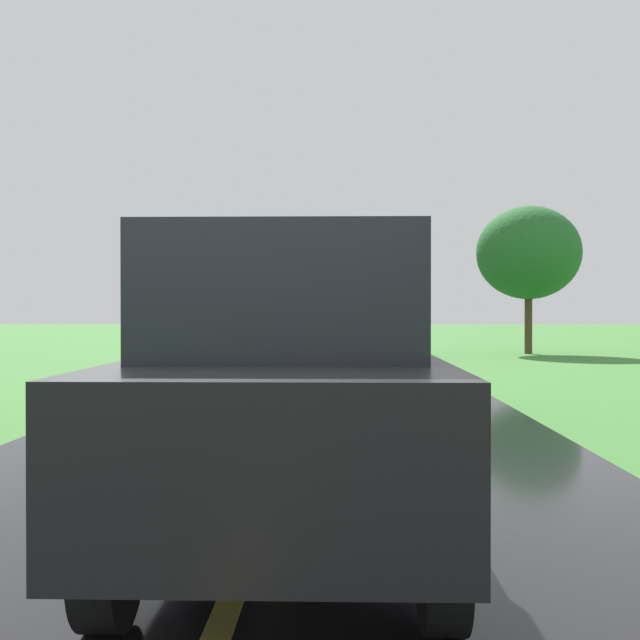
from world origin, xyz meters
name	(u,v)px	position (x,y,z in m)	size (l,w,h in m)	color
ground_plane	(226,630)	(0.00, 0.00, 0.00)	(200.00, 200.00, 0.00)	#3D7A33
road_surface	(226,622)	(0.00, 0.00, 0.04)	(6.40, 120.00, 0.08)	black
centre_line	(226,613)	(0.00, 0.00, 0.08)	(0.14, 108.00, 0.01)	#E0D64C
banana_truck_near	(318,317)	(0.20, 9.04, 1.47)	(2.38, 5.82, 2.80)	#2D2D30
banana_truck_far	(336,315)	(0.37, 24.73, 1.47)	(2.38, 5.81, 2.80)	#2D2D30
roadside_tree_near_left	(529,253)	(7.51, 26.71, 3.75)	(3.85, 3.85, 5.49)	#4C3823
following_car	(291,391)	(0.26, 1.00, 1.07)	(1.74, 4.10, 1.92)	black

